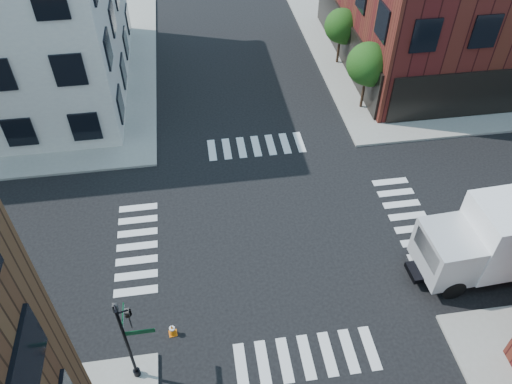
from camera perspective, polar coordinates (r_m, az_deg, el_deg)
The scene contains 6 objects.
ground at distance 25.51m, azimuth 2.33°, elevation -4.45°, with size 120.00×120.00×0.00m, color black.
sidewalk_ne at distance 48.76m, azimuth 23.72°, elevation 17.36°, with size 30.00×30.00×0.15m, color gray.
tree_near at distance 32.91m, azimuth 12.74°, elevation 13.87°, with size 2.69×2.69×4.49m.
tree_far at distance 38.05m, azimuth 9.81°, elevation 18.03°, with size 2.43×2.43×4.07m.
signal_pole at distance 19.24m, azimuth -14.47°, elevation -15.55°, with size 1.29×1.24×4.60m.
traffic_cone at distance 22.04m, azimuth -9.55°, elevation -15.27°, with size 0.38×0.38×0.63m.
Camera 1 is at (-3.53, -16.67, 18.98)m, focal length 35.00 mm.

